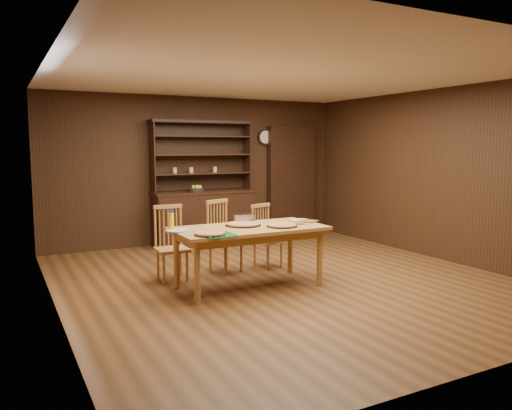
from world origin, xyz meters
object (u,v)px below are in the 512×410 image
dining_table (249,234)px  chair_right (265,234)px  chair_left (170,241)px  juice_bottle (171,221)px  chair_center (222,234)px  china_hutch (204,210)px

dining_table → chair_right: chair_right is taller
chair_left → chair_right: bearing=4.0°
dining_table → chair_right: bearing=50.8°
juice_bottle → chair_center: bearing=34.3°
chair_left → juice_bottle: juice_bottle is taller
dining_table → chair_left: (-0.74, 0.79, -0.15)m
china_hutch → chair_left: (-1.28, -2.05, -0.08)m
chair_left → chair_center: 0.76m
dining_table → juice_bottle: (-0.91, 0.23, 0.19)m
chair_center → chair_right: chair_center is taller
dining_table → chair_center: (0.02, 0.86, -0.14)m
dining_table → china_hutch: bearing=79.2°
china_hutch → chair_left: bearing=-122.1°
chair_left → juice_bottle: bearing=-104.4°
chair_left → chair_right: (1.42, 0.05, -0.04)m
dining_table → chair_center: 0.87m
chair_center → juice_bottle: chair_center is taller
china_hutch → chair_right: 2.01m
dining_table → chair_center: size_ratio=1.85×
chair_right → juice_bottle: (-1.59, -0.61, 0.38)m
chair_right → dining_table: bearing=-145.5°
chair_left → juice_bottle: size_ratio=4.12×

